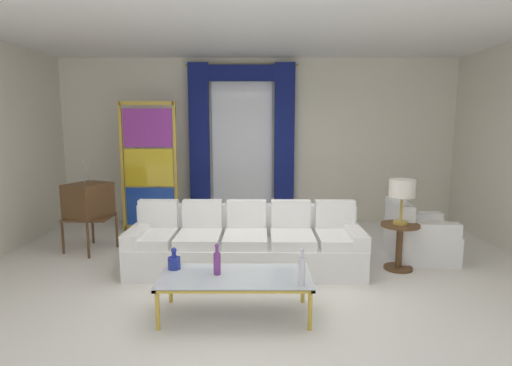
# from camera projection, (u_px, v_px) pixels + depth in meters

# --- Properties ---
(ground_plane) EXTENTS (16.00, 16.00, 0.00)m
(ground_plane) POSITION_uv_depth(u_px,v_px,m) (260.00, 282.00, 4.88)
(ground_plane) COLOR white
(wall_rear) EXTENTS (8.00, 0.12, 3.00)m
(wall_rear) POSITION_uv_depth(u_px,v_px,m) (259.00, 141.00, 7.68)
(wall_rear) COLOR silver
(wall_rear) RESTS_ON ground
(ceiling_slab) EXTENTS (8.00, 7.60, 0.04)m
(ceiling_slab) POSITION_uv_depth(u_px,v_px,m) (260.00, 30.00, 5.21)
(ceiling_slab) COLOR white
(curtained_window) EXTENTS (2.00, 0.17, 2.70)m
(curtained_window) POSITION_uv_depth(u_px,v_px,m) (242.00, 129.00, 7.48)
(curtained_window) COLOR white
(curtained_window) RESTS_ON ground
(couch_white_long) EXTENTS (2.93, 0.96, 0.86)m
(couch_white_long) POSITION_uv_depth(u_px,v_px,m) (246.00, 245.00, 5.31)
(couch_white_long) COLOR white
(couch_white_long) RESTS_ON ground
(coffee_table) EXTENTS (1.47, 0.66, 0.41)m
(coffee_table) POSITION_uv_depth(u_px,v_px,m) (236.00, 278.00, 4.01)
(coffee_table) COLOR silver
(coffee_table) RESTS_ON ground
(bottle_blue_decanter) EXTENTS (0.06, 0.06, 0.35)m
(bottle_blue_decanter) POSITION_uv_depth(u_px,v_px,m) (302.00, 270.00, 3.74)
(bottle_blue_decanter) COLOR silver
(bottle_blue_decanter) RESTS_ON coffee_table
(bottle_crystal_tall) EXTENTS (0.07, 0.07, 0.31)m
(bottle_crystal_tall) POSITION_uv_depth(u_px,v_px,m) (217.00, 262.00, 4.01)
(bottle_crystal_tall) COLOR #753384
(bottle_crystal_tall) RESTS_ON coffee_table
(bottle_amber_squat) EXTENTS (0.13, 0.13, 0.22)m
(bottle_amber_squat) POSITION_uv_depth(u_px,v_px,m) (175.00, 262.00, 4.16)
(bottle_amber_squat) COLOR navy
(bottle_amber_squat) RESTS_ON coffee_table
(vintage_tv) EXTENTS (0.70, 0.74, 1.35)m
(vintage_tv) POSITION_uv_depth(u_px,v_px,m) (89.00, 202.00, 5.97)
(vintage_tv) COLOR brown
(vintage_tv) RESTS_ON ground
(armchair_white) EXTENTS (0.87, 0.87, 0.80)m
(armchair_white) POSITION_uv_depth(u_px,v_px,m) (417.00, 238.00, 5.70)
(armchair_white) COLOR white
(armchair_white) RESTS_ON ground
(stained_glass_divider) EXTENTS (0.95, 0.05, 2.20)m
(stained_glass_divider) POSITION_uv_depth(u_px,v_px,m) (150.00, 170.00, 6.97)
(stained_glass_divider) COLOR gold
(stained_glass_divider) RESTS_ON ground
(peacock_figurine) EXTENTS (0.44, 0.60, 0.50)m
(peacock_figurine) POSITION_uv_depth(u_px,v_px,m) (175.00, 224.00, 6.73)
(peacock_figurine) COLOR beige
(peacock_figurine) RESTS_ON ground
(round_side_table) EXTENTS (0.48, 0.48, 0.59)m
(round_side_table) POSITION_uv_depth(u_px,v_px,m) (400.00, 242.00, 5.26)
(round_side_table) COLOR brown
(round_side_table) RESTS_ON ground
(table_lamp_brass) EXTENTS (0.32, 0.32, 0.57)m
(table_lamp_brass) POSITION_uv_depth(u_px,v_px,m) (403.00, 190.00, 5.16)
(table_lamp_brass) COLOR #B29338
(table_lamp_brass) RESTS_ON round_side_table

